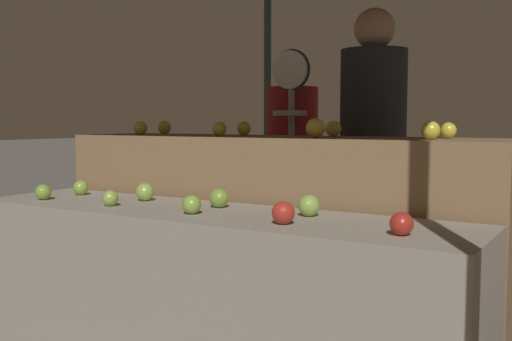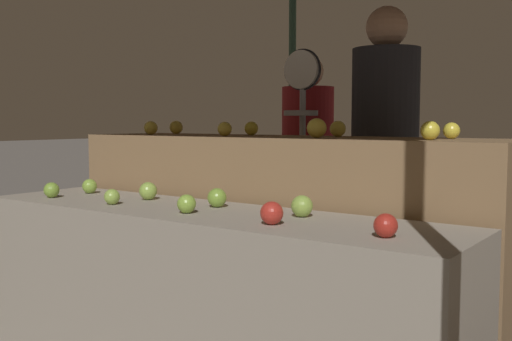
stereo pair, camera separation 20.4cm
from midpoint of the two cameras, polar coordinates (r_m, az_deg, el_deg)
display_counter_front at (r=2.59m, az=-7.18°, el=-12.32°), size 2.27×0.55×0.77m
display_counter_back at (r=3.03m, az=-0.03°, el=-6.89°), size 2.27×0.55×1.07m
apple_front_0 at (r=3.04m, az=-21.43°, el=-1.92°), size 0.08×0.08×0.08m
apple_front_1 at (r=2.72m, az=-15.82°, el=-2.56°), size 0.07×0.07×0.07m
apple_front_2 at (r=2.42m, az=-8.56°, el=-3.24°), size 0.08×0.08×0.08m
apple_front_3 at (r=2.16m, az=-0.10°, el=-4.07°), size 0.08×0.08×0.08m
apple_front_4 at (r=1.98m, az=10.84°, el=-5.02°), size 0.08×0.08×0.08m
apple_front_5 at (r=3.17m, az=-18.15°, el=-1.57°), size 0.07×0.07×0.07m
apple_front_6 at (r=2.86m, az=-12.57°, el=-2.01°), size 0.08×0.08×0.08m
apple_front_7 at (r=2.58m, az=-5.75°, el=-2.65°), size 0.08×0.08×0.08m
apple_front_8 at (r=2.34m, az=2.58°, el=-3.38°), size 0.09×0.09×0.09m
apple_back_0 at (r=3.39m, az=-12.67°, el=3.97°), size 0.08×0.08×0.08m
apple_back_1 at (r=3.02m, az=-5.44°, el=3.95°), size 0.07×0.07×0.07m
apple_back_2 at (r=2.74m, az=3.57°, el=4.06°), size 0.09×0.09×0.09m
apple_back_3 at (r=2.54m, az=14.12°, el=3.73°), size 0.08×0.08×0.08m
apple_back_4 at (r=3.55m, az=-10.36°, el=4.06°), size 0.08×0.08×0.08m
apple_back_5 at (r=3.20m, az=-3.00°, el=4.02°), size 0.07×0.07×0.07m
apple_back_6 at (r=2.94m, az=5.41°, el=3.98°), size 0.08×0.08×0.08m
apple_back_7 at (r=2.73m, az=15.82°, el=3.69°), size 0.07×0.07×0.07m
produce_scale at (r=3.53m, az=1.66°, el=4.26°), size 0.24×0.20×1.56m
person_vendor_at_scale at (r=3.53m, az=9.44°, el=2.85°), size 0.43×0.43×1.79m
person_customer_left at (r=4.07m, az=2.01°, el=1.40°), size 0.37×0.37×1.58m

